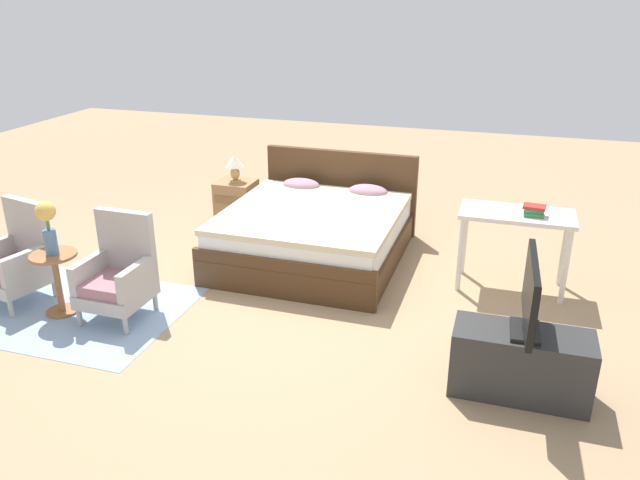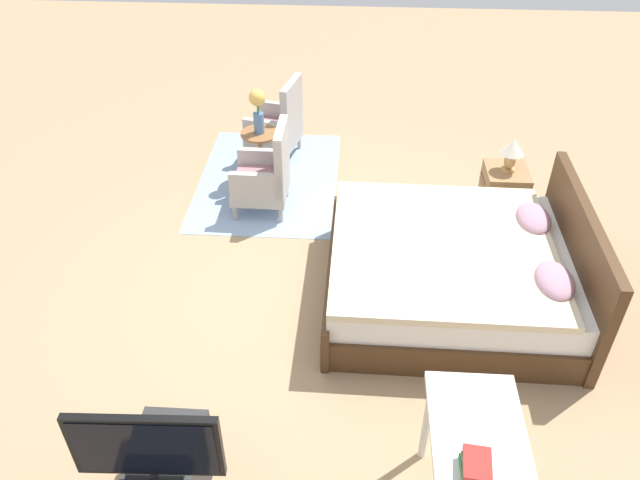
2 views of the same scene
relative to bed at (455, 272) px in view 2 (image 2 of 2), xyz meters
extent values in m
plane|color=#A38460|center=(0.01, -1.02, -0.30)|extent=(16.00, 16.00, 0.00)
cube|color=#8EA8C6|center=(-1.80, -1.80, -0.29)|extent=(2.10, 1.50, 0.01)
cube|color=#472D19|center=(0.00, -0.05, -0.16)|extent=(1.80, 2.04, 0.28)
cube|color=white|center=(0.00, -0.05, 0.10)|extent=(1.73, 1.95, 0.24)
cube|color=beige|center=(0.00, -0.13, 0.25)|extent=(1.78, 1.79, 0.06)
cube|color=#472D19|center=(0.01, 0.92, 0.18)|extent=(1.82, 0.10, 0.96)
cube|color=#472D19|center=(-0.01, -1.02, -0.10)|extent=(1.81, 0.08, 0.40)
ellipsoid|color=#B28499|center=(-0.39, 0.66, 0.29)|extent=(0.44, 0.28, 0.14)
ellipsoid|color=#B28499|center=(0.41, 0.66, 0.29)|extent=(0.44, 0.28, 0.14)
cylinder|color=#ADA8A3|center=(-2.62, -1.97, -0.21)|extent=(0.04, 0.04, 0.16)
cylinder|color=#ADA8A3|center=(-2.17, -2.08, -0.21)|extent=(0.04, 0.04, 0.16)
cylinder|color=#ADA8A3|center=(-2.52, -1.53, -0.21)|extent=(0.04, 0.04, 0.16)
cylinder|color=#ADA8A3|center=(-2.07, -1.63, -0.21)|extent=(0.04, 0.04, 0.16)
cube|color=#ADA8A3|center=(-2.35, -1.80, -0.07)|extent=(0.65, 0.65, 0.12)
cube|color=gray|center=(-2.35, -1.80, 0.04)|extent=(0.59, 0.59, 0.10)
cube|color=#ADA8A3|center=(-2.30, -1.58, 0.31)|extent=(0.54, 0.20, 0.64)
cube|color=#ADA8A3|center=(-2.58, -1.75, 0.12)|extent=(0.18, 0.52, 0.26)
cube|color=#ADA8A3|center=(-2.12, -1.85, 0.12)|extent=(0.18, 0.52, 0.26)
cylinder|color=#ADA8A3|center=(-1.49, -2.03, -0.21)|extent=(0.04, 0.04, 0.16)
cylinder|color=#ADA8A3|center=(-1.03, -2.03, -0.21)|extent=(0.04, 0.04, 0.16)
cylinder|color=#ADA8A3|center=(-1.49, -1.57, -0.21)|extent=(0.04, 0.04, 0.16)
cylinder|color=#ADA8A3|center=(-1.03, -1.57, -0.21)|extent=(0.04, 0.04, 0.16)
cube|color=#ADA8A3|center=(-1.26, -1.80, -0.07)|extent=(0.55, 0.55, 0.12)
cube|color=gray|center=(-1.26, -1.80, 0.04)|extent=(0.50, 0.50, 0.10)
cube|color=#ADA8A3|center=(-1.26, -1.57, 0.31)|extent=(0.54, 0.09, 0.64)
cube|color=#ADA8A3|center=(-1.49, -1.80, 0.12)|extent=(0.08, 0.51, 0.26)
cube|color=#ADA8A3|center=(-1.02, -1.80, 0.12)|extent=(0.08, 0.51, 0.26)
cylinder|color=#936038|center=(-1.80, -1.87, -0.29)|extent=(0.28, 0.28, 0.03)
cylinder|color=#936038|center=(-1.80, -1.87, -0.01)|extent=(0.06, 0.06, 0.52)
cylinder|color=#936038|center=(-1.80, -1.87, 0.26)|extent=(0.40, 0.40, 0.02)
cylinder|color=#4C709E|center=(-1.80, -1.87, 0.39)|extent=(0.11, 0.11, 0.22)
cylinder|color=#477538|center=(-1.80, -1.87, 0.55)|extent=(0.02, 0.02, 0.10)
sphere|color=#E0B251|center=(-1.80, -1.87, 0.67)|extent=(0.17, 0.17, 0.17)
cube|color=#997047|center=(-1.19, 0.59, -0.01)|extent=(0.44, 0.40, 0.58)
cube|color=brown|center=(-1.19, 0.39, 0.11)|extent=(0.37, 0.01, 0.09)
cylinder|color=tan|center=(-1.19, 0.59, 0.29)|extent=(0.13, 0.13, 0.02)
ellipsoid|color=tan|center=(-1.19, 0.59, 0.38)|extent=(0.11, 0.11, 0.16)
cone|color=silver|center=(-1.19, 0.59, 0.53)|extent=(0.22, 0.22, 0.15)
cube|color=black|center=(2.13, -1.90, 0.21)|extent=(0.21, 0.33, 0.03)
cylinder|color=black|center=(2.13, -1.90, 0.25)|extent=(0.04, 0.04, 0.05)
cube|color=black|center=(2.13, -1.90, 0.51)|extent=(0.07, 0.81, 0.47)
cube|color=black|center=(2.15, -1.90, 0.51)|extent=(0.03, 0.75, 0.42)
cylinder|color=silver|center=(1.55, -0.35, 0.07)|extent=(0.05, 0.05, 0.74)
cylinder|color=silver|center=(1.55, 0.07, 0.07)|extent=(0.05, 0.05, 0.74)
cube|color=silver|center=(2.02, -0.14, 0.46)|extent=(1.04, 0.52, 0.04)
cube|color=#337A47|center=(2.16, -0.20, 0.50)|extent=(0.18, 0.15, 0.04)
cube|color=#337A47|center=(2.16, -0.20, 0.53)|extent=(0.17, 0.14, 0.03)
cube|color=#AD2823|center=(2.16, -0.20, 0.56)|extent=(0.21, 0.16, 0.03)
camera|label=1|loc=(1.89, -5.92, 2.42)|focal=35.00mm
camera|label=2|loc=(3.99, -0.87, 3.35)|focal=35.00mm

